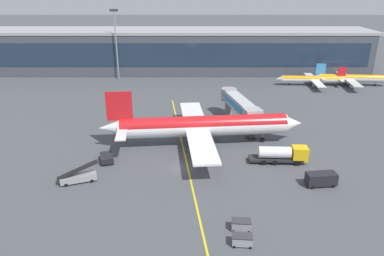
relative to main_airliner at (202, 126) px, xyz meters
The scene contains 14 objects.
ground_plane 12.21m from the main_airliner, 112.82° to the right, with size 700.00×700.00×0.00m, color #47494F.
apron_lead_in_line 10.06m from the main_airliner, 110.58° to the right, with size 0.30×80.00×0.01m, color yellow.
terminal_building 70.99m from the main_airliner, 103.63° to the left, with size 162.31×21.18×15.72m.
main_airliner is the anchor object (origin of this frame).
jet_bridge 14.67m from the main_airliner, 52.87° to the left, with size 7.61×19.82×6.88m.
fuel_tanker 17.17m from the main_airliner, 29.44° to the right, with size 10.90×3.04×3.25m.
belt_loader 26.87m from the main_airliner, 144.00° to the right, with size 6.94×3.81×3.49m.
crew_van 25.76m from the main_airliner, 41.01° to the right, with size 5.21×2.65×2.30m.
pushback_tug 20.38m from the main_airliner, 156.53° to the right, with size 3.29×4.30×1.40m.
baggage_cart_0 32.22m from the main_airliner, 82.27° to the right, with size 2.76×1.81×1.48m.
baggage_cart_1 29.12m from the main_airliner, 80.93° to the right, with size 2.76×1.81×1.48m.
commuter_jet_far 69.31m from the main_airliner, 43.31° to the left, with size 26.01×20.65×7.14m.
commuter_jet_near 60.64m from the main_airliner, 51.64° to the left, with size 23.92×18.99×6.29m.
apron_light_mast_0 64.31m from the main_airliner, 116.44° to the left, with size 2.80×0.50×23.71m.
Camera 1 is at (2.24, -59.51, 31.67)m, focal length 34.03 mm.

